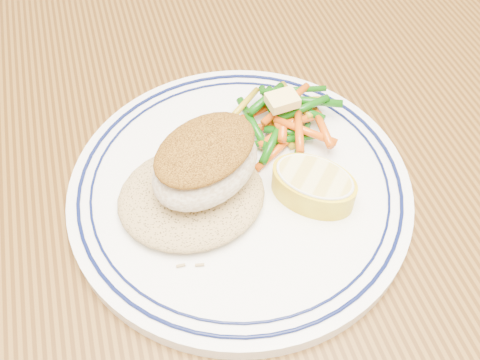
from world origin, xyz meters
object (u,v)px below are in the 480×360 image
fish_fillet (206,162)px  dining_table (286,239)px  plate (240,188)px  lemon_wedge (313,185)px  rice_pilaf (191,194)px  vegetable_pile (285,119)px

fish_fillet → dining_table: bearing=0.8°
plate → fish_fillet: (-0.03, -0.00, 0.05)m
plate → lemon_wedge: size_ratio=3.16×
dining_table → rice_pilaf: size_ratio=12.43×
fish_fillet → lemon_wedge: bearing=-18.7°
dining_table → fish_fillet: size_ratio=12.94×
rice_pilaf → plate: bearing=9.2°
plate → lemon_wedge: 0.06m
rice_pilaf → lemon_wedge: (0.10, -0.02, 0.00)m
vegetable_pile → plate: bearing=-139.4°
plate → rice_pilaf: size_ratio=2.41×
lemon_wedge → plate: bearing=151.2°
lemon_wedge → dining_table: bearing=97.3°
rice_pilaf → vegetable_pile: 0.12m
rice_pilaf → lemon_wedge: 0.10m
rice_pilaf → fish_fillet: fish_fillet is taller
fish_fillet → lemon_wedge: fish_fillet is taller
dining_table → lemon_wedge: lemon_wedge is taller
rice_pilaf → lemon_wedge: bearing=-13.0°
plate → dining_table: bearing=-0.7°
dining_table → plate: plate is taller
fish_fillet → lemon_wedge: 0.09m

